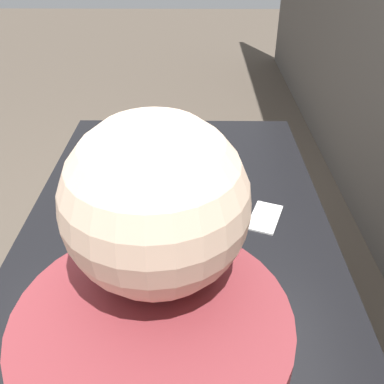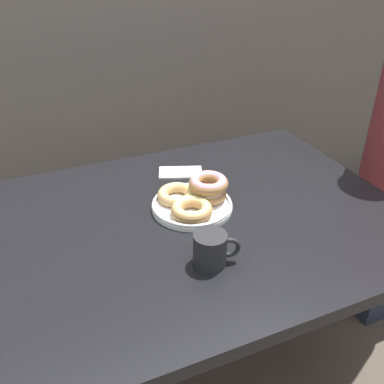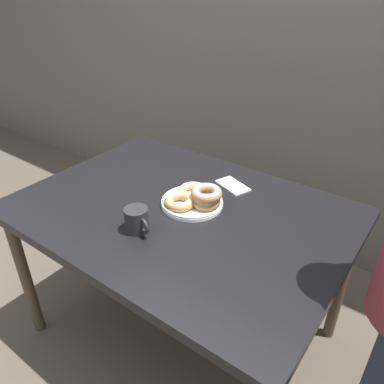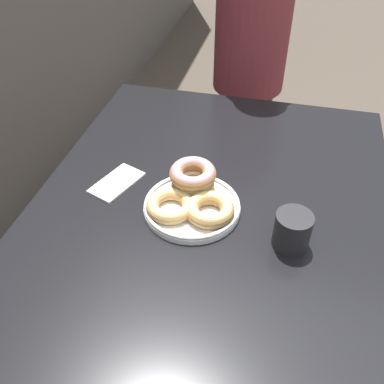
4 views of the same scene
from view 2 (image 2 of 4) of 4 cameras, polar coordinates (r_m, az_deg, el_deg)
name	(u,v)px [view 2 (image 2 of 4)]	position (r m, az deg, el deg)	size (l,w,h in m)	color
dining_table	(191,235)	(1.32, -0.12, -5.81)	(1.29, 0.94, 0.73)	black
donut_plate	(195,198)	(1.31, 0.41, -0.79)	(0.27, 0.26, 0.09)	white
coffee_mug	(211,249)	(1.09, 2.56, -7.58)	(0.12, 0.09, 0.09)	#232326
napkin	(181,172)	(1.52, -1.54, 2.64)	(0.17, 0.13, 0.01)	white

